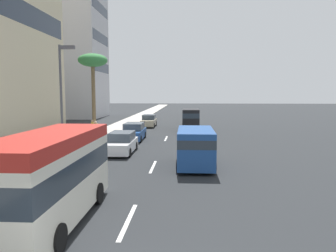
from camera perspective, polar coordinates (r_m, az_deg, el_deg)
ground_plane at (r=37.19m, az=0.27°, el=-0.92°), size 198.00×198.00×0.00m
sidewalk_right at (r=38.14m, az=-9.83°, el=-0.73°), size 162.00×3.38×0.15m
lane_stripe_near at (r=11.63m, az=-7.20°, el=-16.58°), size 3.20×0.16×0.01m
lane_stripe_mid at (r=19.37m, az=-2.71°, el=-7.33°), size 3.20×0.16×0.01m
lane_stripe_far at (r=31.17m, az=-0.35°, el=-2.25°), size 3.20×0.16×0.01m
van_lead at (r=19.18m, az=4.97°, el=-3.49°), size 4.68×2.23×2.29m
car_second at (r=30.31m, az=-6.17°, el=-1.08°), size 4.75×1.89×1.61m
van_third at (r=37.69m, az=4.11°, el=1.39°), size 4.79×2.05×2.56m
minibus_fourth at (r=11.59m, az=-20.37°, el=-8.18°), size 6.93×2.34×3.10m
car_fifth at (r=23.87m, az=-8.33°, el=-3.06°), size 4.54×1.87×1.56m
car_sixth at (r=42.09m, az=-3.46°, el=0.90°), size 4.43×1.79×1.59m
car_seventh at (r=47.03m, az=4.05°, el=1.41°), size 4.38×1.84×1.55m
pedestrian_near_lamp at (r=29.24m, az=-12.85°, el=-0.67°), size 0.30×0.36×1.81m
pedestrian_mid_block at (r=31.75m, az=-13.41°, el=-0.28°), size 0.34×0.26×1.71m
palm_tree at (r=34.76m, az=-13.37°, el=10.90°), size 3.06×3.06×8.41m
street_lamp at (r=19.82m, az=-18.39°, el=5.80°), size 0.24×0.97×7.10m
office_tower_far at (r=63.07m, az=-17.93°, el=18.12°), size 11.18×12.79×36.09m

